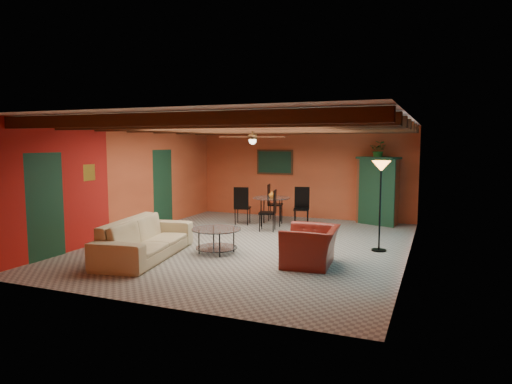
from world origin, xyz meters
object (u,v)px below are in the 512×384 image
at_px(armchair, 311,246).
at_px(floor_lamp, 380,206).
at_px(sofa, 146,238).
at_px(armoire, 378,192).
at_px(coffee_table, 217,241).
at_px(dining_table, 272,206).
at_px(potted_plant, 379,150).
at_px(vase, 272,183).

xyz_separation_m(armchair, floor_lamp, (1.02, 1.62, 0.59)).
distance_m(sofa, armoire, 6.66).
height_order(coffee_table, dining_table, dining_table).
xyz_separation_m(sofa, floor_lamp, (4.18, 2.25, 0.57)).
xyz_separation_m(sofa, armchair, (3.16, 0.63, -0.02)).
height_order(armchair, dining_table, dining_table).
relative_size(armchair, coffee_table, 1.09).
bearing_deg(potted_plant, coffee_table, -119.08).
distance_m(armchair, armoire, 4.92).
xyz_separation_m(sofa, coffee_table, (1.13, 0.82, -0.12)).
bearing_deg(armoire, armchair, -75.00).
distance_m(dining_table, floor_lamp, 3.68).
xyz_separation_m(dining_table, armoire, (2.64, 1.28, 0.37)).
bearing_deg(armoire, floor_lamp, -60.37).
distance_m(sofa, coffee_table, 1.40).
height_order(dining_table, vase, vase).
bearing_deg(dining_table, sofa, -104.54).
height_order(potted_plant, vase, potted_plant).
xyz_separation_m(floor_lamp, vase, (-3.09, 1.96, 0.20)).
height_order(armchair, potted_plant, potted_plant).
xyz_separation_m(armchair, armoire, (0.57, 4.86, 0.54)).
relative_size(dining_table, armoire, 1.13).
distance_m(armchair, dining_table, 4.14).
bearing_deg(potted_plant, vase, -154.14).
bearing_deg(armchair, floor_lamp, 143.23).
distance_m(sofa, potted_plant, 6.84).
relative_size(dining_table, floor_lamp, 1.08).
bearing_deg(armchair, sofa, -83.22).
bearing_deg(vase, floor_lamp, -32.48).
bearing_deg(sofa, dining_table, -23.99).
relative_size(floor_lamp, potted_plant, 3.89).
height_order(sofa, floor_lamp, floor_lamp).
bearing_deg(armoire, potted_plant, 0.00).
bearing_deg(dining_table, armchair, -60.07).
relative_size(armchair, vase, 6.29).
height_order(floor_lamp, potted_plant, potted_plant).
xyz_separation_m(armoire, potted_plant, (0.00, 0.00, 1.14)).
bearing_deg(sofa, vase, -23.99).
bearing_deg(armchair, vase, -154.55).
bearing_deg(floor_lamp, armchair, -122.29).
xyz_separation_m(coffee_table, floor_lamp, (3.05, 1.43, 0.69)).
relative_size(sofa, armchair, 2.35).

